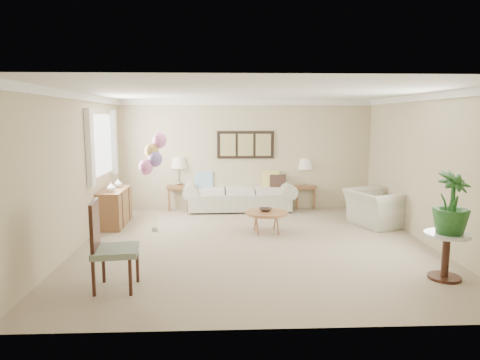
{
  "coord_description": "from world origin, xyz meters",
  "views": [
    {
      "loc": [
        -0.56,
        -7.16,
        2.17
      ],
      "look_at": [
        -0.23,
        0.6,
        1.05
      ],
      "focal_mm": 32.0,
      "sensor_mm": 36.0,
      "label": 1
    }
  ],
  "objects_px": {
    "accent_chair": "(108,244)",
    "balloon_cluster": "(153,155)",
    "coffee_table": "(266,213)",
    "sofa": "(239,194)",
    "armchair": "(377,208)"
  },
  "relations": [
    {
      "from": "sofa",
      "to": "balloon_cluster",
      "type": "distance_m",
      "value": 2.81
    },
    {
      "from": "coffee_table",
      "to": "accent_chair",
      "type": "height_order",
      "value": "accent_chair"
    },
    {
      "from": "sofa",
      "to": "balloon_cluster",
      "type": "bearing_deg",
      "value": -131.67
    },
    {
      "from": "balloon_cluster",
      "to": "coffee_table",
      "type": "bearing_deg",
      "value": -5.6
    },
    {
      "from": "balloon_cluster",
      "to": "armchair",
      "type": "bearing_deg",
      "value": 3.52
    },
    {
      "from": "accent_chair",
      "to": "armchair",
      "type": "bearing_deg",
      "value": 34.12
    },
    {
      "from": "sofa",
      "to": "accent_chair",
      "type": "relative_size",
      "value": 2.32
    },
    {
      "from": "accent_chair",
      "to": "balloon_cluster",
      "type": "bearing_deg",
      "value": 87.15
    },
    {
      "from": "accent_chair",
      "to": "balloon_cluster",
      "type": "distance_m",
      "value": 2.98
    },
    {
      "from": "sofa",
      "to": "coffee_table",
      "type": "height_order",
      "value": "sofa"
    },
    {
      "from": "accent_chair",
      "to": "sofa",
      "type": "bearing_deg",
      "value": 68.7
    },
    {
      "from": "armchair",
      "to": "accent_chair",
      "type": "relative_size",
      "value": 0.97
    },
    {
      "from": "coffee_table",
      "to": "balloon_cluster",
      "type": "bearing_deg",
      "value": 174.4
    },
    {
      "from": "coffee_table",
      "to": "armchair",
      "type": "distance_m",
      "value": 2.36
    },
    {
      "from": "balloon_cluster",
      "to": "sofa",
      "type": "bearing_deg",
      "value": 48.33
    }
  ]
}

